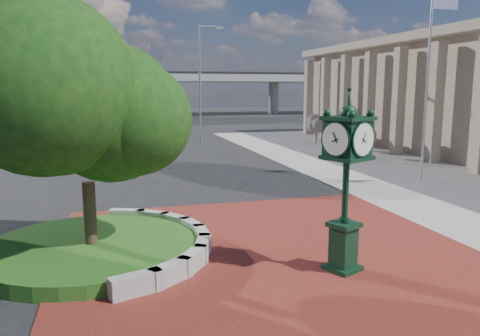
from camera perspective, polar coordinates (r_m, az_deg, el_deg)
name	(u,v)px	position (r m, az deg, el deg)	size (l,w,h in m)	color
ground	(258,241)	(14.93, 2.21, -8.93)	(200.00, 200.00, 0.00)	black
plaza	(268,251)	(14.02, 3.45, -10.10)	(12.00, 12.00, 0.04)	maroon
sidewalk	(460,167)	(31.38, 25.24, 0.07)	(20.00, 50.00, 0.04)	#9E9B93
planter_wall	(172,240)	(14.30, -8.31, -8.73)	(2.96, 6.77, 0.54)	#9E9B93
grass_bed	(92,249)	(14.26, -17.61, -9.45)	(6.10, 6.10, 0.40)	#184F16
overpass	(135,78)	(83.60, -12.68, 10.69)	(90.00, 12.00, 7.50)	#9E9B93
tree_planter	(85,127)	(13.55, -18.37, 4.80)	(5.20, 5.20, 6.33)	#38281C
tree_street	(116,112)	(31.53, -14.84, 6.61)	(4.40, 4.40, 5.45)	#38281C
post_clock	(346,175)	(12.21, 12.80, -0.78)	(1.24, 1.24, 4.72)	black
parked_car	(168,124)	(54.67, -8.79, 5.29)	(1.56, 3.88, 1.32)	#5E0D1C
flagpole_b	(427,82)	(25.67, 21.85, 9.74)	(1.56, 0.18, 9.93)	silver
street_lamp_near	(202,76)	(39.16, -4.60, 11.08)	(2.19, 0.37, 9.77)	slate
street_lamp_far	(151,87)	(56.90, -10.85, 9.67)	(1.85, 0.61, 8.35)	slate
shrub_near	(365,134)	(33.83, 14.95, 4.00)	(1.20, 1.20, 2.20)	#38281C
shrub_mid	(338,129)	(37.84, 11.81, 4.69)	(1.20, 1.20, 2.20)	#38281C
shrub_far	(317,125)	(40.98, 9.31, 5.14)	(1.20, 1.20, 2.20)	#38281C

